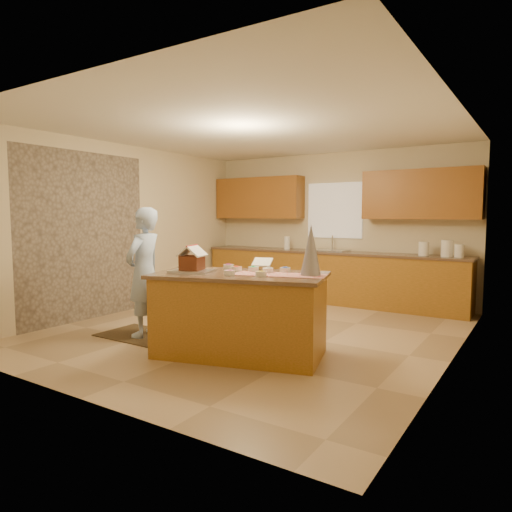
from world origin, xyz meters
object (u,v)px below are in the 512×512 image
island_base (240,316)px  gingerbread_house (192,261)px  tinsel_tree (311,250)px  boy (144,272)px

island_base → gingerbread_house: 0.83m
tinsel_tree → gingerbread_house: size_ratio=1.60×
tinsel_tree → boy: 2.27m
tinsel_tree → gingerbread_house: bearing=-159.9°
boy → gingerbread_house: bearing=69.6°
boy → gingerbread_house: 1.01m
island_base → boy: size_ratio=1.09×
boy → gingerbread_house: (0.96, -0.18, 0.22)m
island_base → tinsel_tree: (0.74, 0.26, 0.76)m
boy → gingerbread_house: boy is taller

